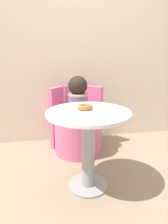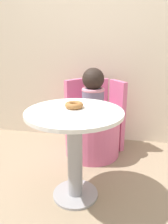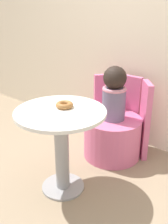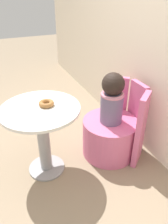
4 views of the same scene
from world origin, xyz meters
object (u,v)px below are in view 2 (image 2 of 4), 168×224
(round_table, at_px, (75,137))
(donut, at_px, (74,105))
(child_figure, at_px, (93,94))
(tub_chair, at_px, (92,136))

(round_table, height_order, donut, donut)
(child_figure, height_order, donut, child_figure)
(tub_chair, xyz_separation_m, donut, (-0.04, -0.59, 0.49))
(donut, bearing_deg, tub_chair, 86.37)
(round_table, relative_size, tub_chair, 1.24)
(child_figure, bearing_deg, round_table, -91.98)
(child_figure, distance_m, donut, 0.60)
(tub_chair, height_order, child_figure, child_figure)
(tub_chair, bearing_deg, donut, -93.63)
(tub_chair, bearing_deg, round_table, -91.98)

